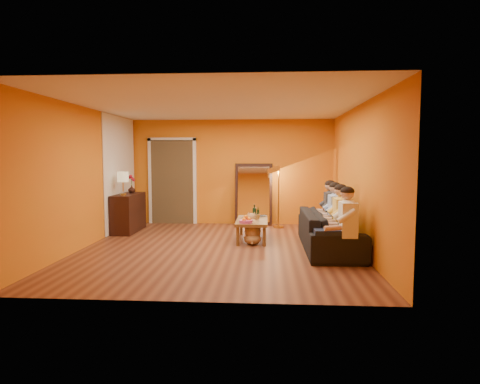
# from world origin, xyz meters

# --- Properties ---
(room_shell) EXTENTS (5.00, 5.50, 2.60)m
(room_shell) POSITION_xyz_m (0.00, 0.37, 1.30)
(room_shell) COLOR brown
(room_shell) RESTS_ON ground
(white_accent) EXTENTS (0.02, 1.90, 2.58)m
(white_accent) POSITION_xyz_m (-2.48, 1.75, 1.30)
(white_accent) COLOR white
(white_accent) RESTS_ON wall_left
(doorway_recess) EXTENTS (1.06, 0.30, 2.10)m
(doorway_recess) POSITION_xyz_m (-1.50, 2.83, 1.05)
(doorway_recess) COLOR #3F2D19
(doorway_recess) RESTS_ON floor
(door_jamb_left) EXTENTS (0.08, 0.06, 2.20)m
(door_jamb_left) POSITION_xyz_m (-2.07, 2.71, 1.05)
(door_jamb_left) COLOR white
(door_jamb_left) RESTS_ON wall_back
(door_jamb_right) EXTENTS (0.08, 0.06, 2.20)m
(door_jamb_right) POSITION_xyz_m (-0.93, 2.71, 1.05)
(door_jamb_right) COLOR white
(door_jamb_right) RESTS_ON wall_back
(door_header) EXTENTS (1.22, 0.06, 0.08)m
(door_header) POSITION_xyz_m (-1.50, 2.71, 2.12)
(door_header) COLOR white
(door_header) RESTS_ON wall_back
(mirror_frame) EXTENTS (0.92, 0.27, 1.51)m
(mirror_frame) POSITION_xyz_m (0.55, 2.63, 0.76)
(mirror_frame) COLOR black
(mirror_frame) RESTS_ON floor
(mirror_glass) EXTENTS (0.78, 0.21, 1.35)m
(mirror_glass) POSITION_xyz_m (0.55, 2.59, 0.76)
(mirror_glass) COLOR white
(mirror_glass) RESTS_ON mirror_frame
(sideboard) EXTENTS (0.44, 1.18, 0.85)m
(sideboard) POSITION_xyz_m (-2.24, 1.55, 0.42)
(sideboard) COLOR black
(sideboard) RESTS_ON floor
(table_lamp) EXTENTS (0.24, 0.24, 0.51)m
(table_lamp) POSITION_xyz_m (-2.24, 1.25, 1.10)
(table_lamp) COLOR beige
(table_lamp) RESTS_ON sideboard
(sofa) EXTENTS (2.35, 0.92, 0.69)m
(sofa) POSITION_xyz_m (2.00, 0.04, 0.34)
(sofa) COLOR black
(sofa) RESTS_ON floor
(coffee_table) EXTENTS (0.62, 1.22, 0.42)m
(coffee_table) POSITION_xyz_m (0.57, 0.77, 0.21)
(coffee_table) COLOR brown
(coffee_table) RESTS_ON floor
(floor_lamp) EXTENTS (0.32, 0.26, 1.44)m
(floor_lamp) POSITION_xyz_m (1.15, 2.24, 0.72)
(floor_lamp) COLOR gold
(floor_lamp) RESTS_ON floor
(dog) EXTENTS (0.36, 0.54, 0.61)m
(dog) POSITION_xyz_m (0.60, 0.43, 0.31)
(dog) COLOR #A57C4A
(dog) RESTS_ON floor
(person_far_left) EXTENTS (0.70, 0.44, 1.22)m
(person_far_left) POSITION_xyz_m (2.13, -0.96, 0.61)
(person_far_left) COLOR white
(person_far_left) RESTS_ON sofa
(person_mid_left) EXTENTS (0.70, 0.44, 1.22)m
(person_mid_left) POSITION_xyz_m (2.13, -0.41, 0.61)
(person_mid_left) COLOR #F5C951
(person_mid_left) RESTS_ON sofa
(person_mid_right) EXTENTS (0.70, 0.44, 1.22)m
(person_mid_right) POSITION_xyz_m (2.13, 0.14, 0.61)
(person_mid_right) COLOR #9DBAF2
(person_mid_right) RESTS_ON sofa
(person_far_right) EXTENTS (0.70, 0.44, 1.22)m
(person_far_right) POSITION_xyz_m (2.13, 0.69, 0.61)
(person_far_right) COLOR #2F3034
(person_far_right) RESTS_ON sofa
(fruit_bowl) EXTENTS (0.26, 0.26, 0.16)m
(fruit_bowl) POSITION_xyz_m (0.47, 0.32, 0.50)
(fruit_bowl) COLOR #C74686
(fruit_bowl) RESTS_ON coffee_table
(wine_bottle) EXTENTS (0.07, 0.07, 0.31)m
(wine_bottle) POSITION_xyz_m (0.62, 0.72, 0.58)
(wine_bottle) COLOR black
(wine_bottle) RESTS_ON coffee_table
(tumbler) EXTENTS (0.11, 0.11, 0.09)m
(tumbler) POSITION_xyz_m (0.69, 0.89, 0.46)
(tumbler) COLOR #B27F3F
(tumbler) RESTS_ON coffee_table
(laptop) EXTENTS (0.35, 0.31, 0.02)m
(laptop) POSITION_xyz_m (0.75, 1.12, 0.43)
(laptop) COLOR black
(laptop) RESTS_ON coffee_table
(book_lower) EXTENTS (0.22, 0.27, 0.02)m
(book_lower) POSITION_xyz_m (0.39, 0.57, 0.43)
(book_lower) COLOR black
(book_lower) RESTS_ON coffee_table
(book_mid) EXTENTS (0.22, 0.27, 0.02)m
(book_mid) POSITION_xyz_m (0.40, 0.58, 0.45)
(book_mid) COLOR maroon
(book_mid) RESTS_ON book_lower
(book_upper) EXTENTS (0.20, 0.24, 0.02)m
(book_upper) POSITION_xyz_m (0.39, 0.56, 0.47)
(book_upper) COLOR black
(book_upper) RESTS_ON book_mid
(vase) EXTENTS (0.16, 0.16, 0.17)m
(vase) POSITION_xyz_m (-2.24, 1.80, 0.94)
(vase) COLOR black
(vase) RESTS_ON sideboard
(flowers) EXTENTS (0.17, 0.17, 0.42)m
(flowers) POSITION_xyz_m (-2.24, 1.80, 1.18)
(flowers) COLOR maroon
(flowers) RESTS_ON vase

